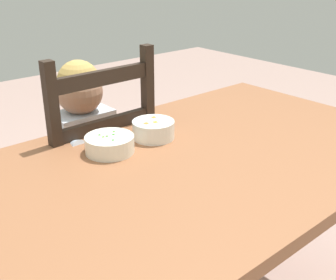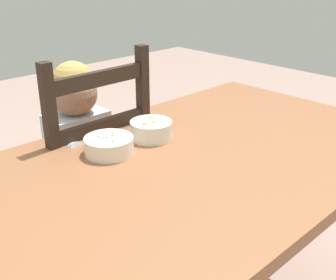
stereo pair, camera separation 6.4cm
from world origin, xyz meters
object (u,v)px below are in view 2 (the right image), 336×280
object	(u,v)px
dining_chair	(86,186)
bowl_of_carrots	(151,129)
spoon	(139,138)
dining_table	(189,186)
child_figure	(83,149)
bowl_of_peas	(109,145)

from	to	relation	value
dining_chair	bowl_of_carrots	size ratio (longest dim) A/B	7.34
dining_chair	spoon	distance (m)	0.39
dining_table	child_figure	bearing A→B (deg)	98.20
child_figure	bowl_of_carrots	bearing A→B (deg)	-73.43
child_figure	spoon	world-z (taller)	child_figure
child_figure	bowl_of_carrots	distance (m)	0.34
bowl_of_carrots	spoon	bearing A→B (deg)	154.84
dining_table	child_figure	size ratio (longest dim) A/B	1.58
child_figure	spoon	distance (m)	0.30
dining_table	bowl_of_peas	world-z (taller)	bowl_of_peas
dining_table	child_figure	distance (m)	0.49
bowl_of_carrots	spoon	xyz separation A→B (m)	(-0.04, 0.02, -0.03)
dining_table	bowl_of_carrots	distance (m)	0.23
bowl_of_peas	child_figure	bearing A→B (deg)	73.43
child_figure	bowl_of_carrots	xyz separation A→B (m)	(0.09, -0.29, 0.14)
bowl_of_carrots	bowl_of_peas	bearing A→B (deg)	180.00
bowl_of_peas	bowl_of_carrots	size ratio (longest dim) A/B	1.08
bowl_of_peas	bowl_of_carrots	bearing A→B (deg)	-0.00
child_figure	spoon	bearing A→B (deg)	-79.75
child_figure	bowl_of_peas	size ratio (longest dim) A/B	6.42
child_figure	bowl_of_peas	world-z (taller)	child_figure
dining_table	spoon	xyz separation A→B (m)	(-0.02, 0.21, 0.10)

